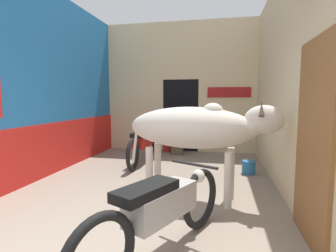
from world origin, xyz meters
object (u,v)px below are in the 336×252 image
object	(u,v)px
cow	(197,129)
plastic_stool	(168,143)
shopkeeper_seated	(178,130)
motorcycle_far	(143,144)
bucket	(249,167)
motorcycle_near	(161,210)

from	to	relation	value
cow	plastic_stool	bearing A→B (deg)	108.67
cow	shopkeeper_seated	distance (m)	3.26
plastic_stool	shopkeeper_seated	bearing A→B (deg)	-35.11
motorcycle_far	plastic_stool	distance (m)	1.44
cow	bucket	bearing A→B (deg)	59.71
plastic_stool	cow	bearing A→B (deg)	-71.33
plastic_stool	bucket	bearing A→B (deg)	-42.00
motorcycle_far	plastic_stool	world-z (taller)	motorcycle_far
motorcycle_near	bucket	size ratio (longest dim) A/B	7.49
motorcycle_near	plastic_stool	bearing A→B (deg)	100.98
motorcycle_near	shopkeeper_seated	xyz separation A→B (m)	(-0.61, 4.64, 0.20)
motorcycle_near	shopkeeper_seated	distance (m)	4.68
motorcycle_far	plastic_stool	size ratio (longest dim) A/B	4.71
motorcycle_far	bucket	xyz separation A→B (m)	(2.34, -0.44, -0.33)
bucket	cow	bearing A→B (deg)	-120.29
motorcycle_far	shopkeeper_seated	bearing A→B (deg)	61.08
cow	plastic_stool	size ratio (longest dim) A/B	5.09
bucket	motorcycle_near	bearing A→B (deg)	-109.69
bucket	plastic_stool	bearing A→B (deg)	138.00
cow	motorcycle_near	distance (m)	1.63
cow	shopkeeper_seated	bearing A→B (deg)	104.39
shopkeeper_seated	plastic_stool	distance (m)	0.59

